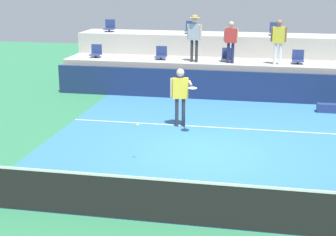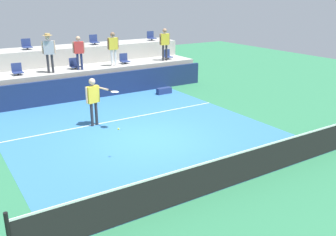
{
  "view_description": "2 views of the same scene",
  "coord_description": "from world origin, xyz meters",
  "px_view_note": "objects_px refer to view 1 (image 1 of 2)",
  "views": [
    {
      "loc": [
        1.48,
        -12.55,
        4.58
      ],
      "look_at": [
        -0.95,
        -0.09,
        0.95
      ],
      "focal_mm": 54.37,
      "sensor_mm": 36.0,
      "label": 1
    },
    {
      "loc": [
        -5.84,
        -10.33,
        4.72
      ],
      "look_at": [
        0.05,
        -1.09,
        1.06
      ],
      "focal_mm": 39.91,
      "sensor_mm": 36.0,
      "label": 2
    }
  ],
  "objects_px": {
    "spectator_with_hat": "(194,33)",
    "spectator_in_grey": "(231,38)",
    "stadium_chair_lower_far_left": "(96,52)",
    "stadium_chair_upper_right": "(275,30)",
    "stadium_chair_upper_left": "(191,28)",
    "stadium_chair_upper_far_left": "(110,27)",
    "tennis_ball": "(137,125)",
    "spectator_leaning_on_rail": "(279,38)",
    "stadium_chair_lower_center": "(227,56)",
    "equipment_bag": "(328,108)",
    "stadium_chair_lower_right": "(298,58)",
    "tennis_player": "(181,91)",
    "stadium_chair_lower_left": "(161,54)"
  },
  "relations": [
    {
      "from": "stadium_chair_lower_far_left",
      "to": "stadium_chair_upper_left",
      "type": "xyz_separation_m",
      "value": [
        3.64,
        1.8,
        0.85
      ]
    },
    {
      "from": "tennis_player",
      "to": "tennis_ball",
      "type": "bearing_deg",
      "value": -99.4
    },
    {
      "from": "tennis_ball",
      "to": "stadium_chair_lower_center",
      "type": "bearing_deg",
      "value": 79.25
    },
    {
      "from": "spectator_leaning_on_rail",
      "to": "tennis_ball",
      "type": "xyz_separation_m",
      "value": [
        -3.45,
        -7.76,
        -1.3
      ]
    },
    {
      "from": "stadium_chair_lower_center",
      "to": "stadium_chair_upper_right",
      "type": "bearing_deg",
      "value": 45.29
    },
    {
      "from": "stadium_chair_lower_center",
      "to": "stadium_chair_lower_left",
      "type": "bearing_deg",
      "value": 180.0
    },
    {
      "from": "stadium_chair_upper_far_left",
      "to": "spectator_leaning_on_rail",
      "type": "relative_size",
      "value": 0.31
    },
    {
      "from": "stadium_chair_upper_far_left",
      "to": "stadium_chair_lower_right",
      "type": "bearing_deg",
      "value": -12.69
    },
    {
      "from": "stadium_chair_lower_left",
      "to": "tennis_ball",
      "type": "distance_m",
      "value": 8.24
    },
    {
      "from": "spectator_in_grey",
      "to": "tennis_ball",
      "type": "height_order",
      "value": "spectator_in_grey"
    },
    {
      "from": "stadium_chair_lower_right",
      "to": "equipment_bag",
      "type": "distance_m",
      "value": 2.85
    },
    {
      "from": "stadium_chair_upper_far_left",
      "to": "equipment_bag",
      "type": "xyz_separation_m",
      "value": [
        8.97,
        -4.14,
        -2.16
      ]
    },
    {
      "from": "tennis_player",
      "to": "spectator_with_hat",
      "type": "height_order",
      "value": "spectator_with_hat"
    },
    {
      "from": "stadium_chair_lower_center",
      "to": "spectator_in_grey",
      "type": "distance_m",
      "value": 0.83
    },
    {
      "from": "stadium_chair_lower_far_left",
      "to": "stadium_chair_upper_left",
      "type": "distance_m",
      "value": 4.15
    },
    {
      "from": "tennis_player",
      "to": "spectator_with_hat",
      "type": "bearing_deg",
      "value": 93.08
    },
    {
      "from": "stadium_chair_lower_right",
      "to": "stadium_chair_upper_far_left",
      "type": "height_order",
      "value": "stadium_chair_upper_far_left"
    },
    {
      "from": "stadium_chair_upper_far_left",
      "to": "spectator_leaning_on_rail",
      "type": "bearing_deg",
      "value": -16.83
    },
    {
      "from": "tennis_player",
      "to": "spectator_in_grey",
      "type": "relative_size",
      "value": 1.14
    },
    {
      "from": "stadium_chair_upper_left",
      "to": "spectator_in_grey",
      "type": "bearing_deg",
      "value": -49.45
    },
    {
      "from": "stadium_chair_upper_left",
      "to": "spectator_with_hat",
      "type": "distance_m",
      "value": 2.23
    },
    {
      "from": "stadium_chair_upper_far_left",
      "to": "spectator_leaning_on_rail",
      "type": "xyz_separation_m",
      "value": [
        7.22,
        -2.18,
        -0.05
      ]
    },
    {
      "from": "stadium_chair_lower_center",
      "to": "stadium_chair_upper_right",
      "type": "height_order",
      "value": "stadium_chair_upper_right"
    },
    {
      "from": "stadium_chair_lower_far_left",
      "to": "stadium_chair_lower_right",
      "type": "height_order",
      "value": "same"
    },
    {
      "from": "stadium_chair_upper_far_left",
      "to": "spectator_in_grey",
      "type": "height_order",
      "value": "spectator_in_grey"
    },
    {
      "from": "spectator_with_hat",
      "to": "spectator_in_grey",
      "type": "height_order",
      "value": "spectator_with_hat"
    },
    {
      "from": "stadium_chair_lower_left",
      "to": "spectator_leaning_on_rail",
      "type": "xyz_separation_m",
      "value": [
        4.55,
        -0.38,
        0.8
      ]
    },
    {
      "from": "stadium_chair_lower_center",
      "to": "equipment_bag",
      "type": "bearing_deg",
      "value": -32.61
    },
    {
      "from": "stadium_chair_lower_far_left",
      "to": "stadium_chair_upper_right",
      "type": "relative_size",
      "value": 1.0
    },
    {
      "from": "stadium_chair_lower_far_left",
      "to": "stadium_chair_lower_center",
      "type": "xyz_separation_m",
      "value": [
        5.37,
        0.0,
        0.0
      ]
    },
    {
      "from": "stadium_chair_lower_center",
      "to": "spectator_in_grey",
      "type": "xyz_separation_m",
      "value": [
        0.14,
        -0.38,
        0.73
      ]
    },
    {
      "from": "stadium_chair_upper_far_left",
      "to": "tennis_ball",
      "type": "distance_m",
      "value": 10.73
    },
    {
      "from": "stadium_chair_upper_left",
      "to": "stadium_chair_lower_far_left",
      "type": "bearing_deg",
      "value": -153.67
    },
    {
      "from": "spectator_with_hat",
      "to": "spectator_leaning_on_rail",
      "type": "bearing_deg",
      "value": 0.0
    },
    {
      "from": "tennis_player",
      "to": "equipment_bag",
      "type": "bearing_deg",
      "value": 29.07
    },
    {
      "from": "equipment_bag",
      "to": "stadium_chair_lower_center",
      "type": "bearing_deg",
      "value": 147.39
    },
    {
      "from": "stadium_chair_lower_right",
      "to": "spectator_in_grey",
      "type": "bearing_deg",
      "value": -171.4
    },
    {
      "from": "stadium_chair_lower_far_left",
      "to": "tennis_ball",
      "type": "xyz_separation_m",
      "value": [
        3.82,
        -8.15,
        -0.5
      ]
    },
    {
      "from": "stadium_chair_lower_right",
      "to": "equipment_bag",
      "type": "xyz_separation_m",
      "value": [
        0.98,
        -2.34,
        -1.31
      ]
    },
    {
      "from": "stadium_chair_lower_far_left",
      "to": "tennis_ball",
      "type": "bearing_deg",
      "value": -64.87
    },
    {
      "from": "spectator_leaning_on_rail",
      "to": "stadium_chair_lower_right",
      "type": "bearing_deg",
      "value": 26.41
    },
    {
      "from": "stadium_chair_lower_far_left",
      "to": "equipment_bag",
      "type": "distance_m",
      "value": 9.41
    },
    {
      "from": "stadium_chair_lower_left",
      "to": "spectator_leaning_on_rail",
      "type": "relative_size",
      "value": 0.31
    },
    {
      "from": "stadium_chair_lower_left",
      "to": "equipment_bag",
      "type": "relative_size",
      "value": 0.68
    },
    {
      "from": "stadium_chair_upper_far_left",
      "to": "tennis_ball",
      "type": "relative_size",
      "value": 7.65
    },
    {
      "from": "stadium_chair_lower_center",
      "to": "spectator_leaning_on_rail",
      "type": "xyz_separation_m",
      "value": [
        1.9,
        -0.38,
        0.8
      ]
    },
    {
      "from": "stadium_chair_lower_center",
      "to": "tennis_ball",
      "type": "height_order",
      "value": "stadium_chair_lower_center"
    },
    {
      "from": "stadium_chair_upper_right",
      "to": "spectator_leaning_on_rail",
      "type": "height_order",
      "value": "spectator_leaning_on_rail"
    },
    {
      "from": "stadium_chair_upper_left",
      "to": "spectator_with_hat",
      "type": "relative_size",
      "value": 0.29
    },
    {
      "from": "spectator_leaning_on_rail",
      "to": "equipment_bag",
      "type": "bearing_deg",
      "value": -48.11
    }
  ]
}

